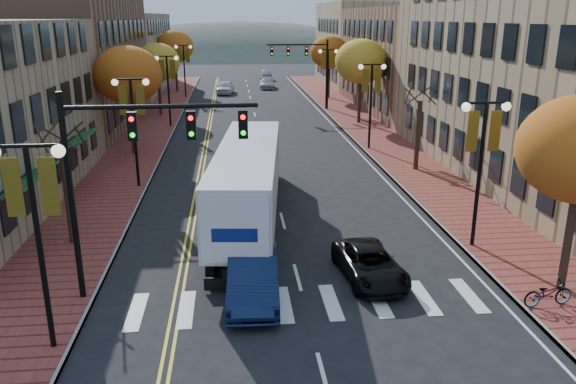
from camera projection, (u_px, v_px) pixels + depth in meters
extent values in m
plane|color=black|center=(313.00, 336.00, 16.82)|extent=(200.00, 200.00, 0.00)
cube|color=brown|center=(151.00, 130.00, 46.79)|extent=(4.00, 85.00, 0.15)
cube|color=brown|center=(362.00, 126.00, 48.51)|extent=(4.00, 85.00, 0.15)
cube|color=brown|center=(56.00, 61.00, 47.72)|extent=(12.00, 24.00, 11.00)
cube|color=#9E8966|center=(114.00, 52.00, 71.68)|extent=(12.00, 26.00, 9.50)
cube|color=brown|center=(435.00, 59.00, 56.96)|extent=(15.00, 24.00, 10.00)
cube|color=#9E8966|center=(380.00, 44.00, 77.70)|extent=(15.00, 20.00, 11.00)
cylinder|color=#382619|center=(67.00, 194.00, 22.88)|extent=(0.28, 0.28, 4.20)
cylinder|color=#382619|center=(131.00, 118.00, 37.96)|extent=(0.28, 0.28, 4.90)
ellipsoid|color=#C55117|center=(128.00, 75.00, 37.11)|extent=(4.48, 4.48, 3.81)
cylinder|color=#382619|center=(159.00, 91.00, 53.20)|extent=(0.28, 0.28, 4.55)
ellipsoid|color=gold|center=(157.00, 62.00, 52.41)|extent=(4.16, 4.16, 3.54)
cylinder|color=#382619|center=(176.00, 71.00, 70.22)|extent=(0.28, 0.28, 5.04)
ellipsoid|color=#C55117|center=(175.00, 46.00, 69.34)|extent=(4.61, 4.61, 3.92)
cylinder|color=#382619|center=(570.00, 226.00, 18.85)|extent=(0.28, 0.28, 4.55)
cylinder|color=#382619|center=(418.00, 135.00, 34.09)|extent=(0.28, 0.28, 4.20)
cylinder|color=#382619|center=(360.00, 95.00, 49.18)|extent=(0.28, 0.28, 4.90)
ellipsoid|color=gold|center=(361.00, 61.00, 48.32)|extent=(4.48, 4.48, 3.81)
cylinder|color=#382619|center=(329.00, 77.00, 64.39)|extent=(0.28, 0.28, 4.76)
ellipsoid|color=#C55117|center=(329.00, 52.00, 63.56)|extent=(4.35, 4.35, 3.70)
cylinder|color=black|center=(41.00, 254.00, 15.20)|extent=(0.16, 0.16, 6.00)
cylinder|color=black|center=(25.00, 146.00, 14.30)|extent=(1.60, 0.10, 0.10)
sphere|color=#FFF2CC|center=(58.00, 151.00, 14.42)|extent=(0.36, 0.36, 0.36)
cube|color=#AE8417|center=(13.00, 188.00, 14.59)|extent=(0.45, 0.03, 1.60)
cube|color=#AE8417|center=(49.00, 187.00, 14.68)|extent=(0.45, 0.03, 1.60)
cylinder|color=black|center=(135.00, 135.00, 30.39)|extent=(0.16, 0.16, 6.00)
cylinder|color=black|center=(130.00, 79.00, 29.49)|extent=(1.60, 0.10, 0.10)
sphere|color=#FFF2CC|center=(115.00, 82.00, 29.46)|extent=(0.36, 0.36, 0.36)
sphere|color=#FFF2CC|center=(146.00, 82.00, 29.61)|extent=(0.36, 0.36, 0.36)
cube|color=#AE8417|center=(123.00, 100.00, 29.78)|extent=(0.45, 0.03, 1.60)
cube|color=#AE8417|center=(140.00, 100.00, 29.87)|extent=(0.45, 0.03, 1.60)
cylinder|color=black|center=(169.00, 92.00, 47.48)|extent=(0.16, 0.16, 6.00)
cylinder|color=black|center=(166.00, 56.00, 46.58)|extent=(1.60, 0.10, 0.10)
sphere|color=#FFF2CC|center=(157.00, 58.00, 46.55)|extent=(0.36, 0.36, 0.36)
sphere|color=#FFF2CC|center=(176.00, 58.00, 46.70)|extent=(0.36, 0.36, 0.36)
cube|color=#AE8417|center=(162.00, 70.00, 46.87)|extent=(0.45, 0.03, 1.60)
cube|color=#AE8417|center=(173.00, 70.00, 46.95)|extent=(0.45, 0.03, 1.60)
cylinder|color=black|center=(185.00, 72.00, 64.57)|extent=(0.16, 0.16, 6.00)
cylinder|color=black|center=(183.00, 45.00, 63.67)|extent=(1.60, 0.10, 0.10)
sphere|color=#FFF2CC|center=(176.00, 47.00, 63.64)|extent=(0.36, 0.36, 0.36)
sphere|color=#FFF2CC|center=(190.00, 47.00, 63.79)|extent=(0.36, 0.36, 0.36)
cube|color=#AE8417|center=(180.00, 55.00, 63.96)|extent=(0.45, 0.03, 1.60)
cube|color=#AE8417|center=(188.00, 55.00, 64.04)|extent=(0.45, 0.03, 1.60)
cylinder|color=black|center=(479.00, 178.00, 22.33)|extent=(0.16, 0.16, 6.00)
cylinder|color=black|center=(487.00, 103.00, 21.43)|extent=(1.60, 0.10, 0.10)
sphere|color=#FFF2CC|center=(466.00, 107.00, 21.40)|extent=(0.36, 0.36, 0.36)
sphere|color=#FFF2CC|center=(506.00, 106.00, 21.56)|extent=(0.36, 0.36, 0.36)
cube|color=#AE8417|center=(473.00, 131.00, 21.72)|extent=(0.45, 0.03, 1.60)
cube|color=#AE8417|center=(495.00, 131.00, 21.81)|extent=(0.45, 0.03, 1.60)
cylinder|color=black|center=(370.00, 108.00, 39.42)|extent=(0.16, 0.16, 6.00)
cylinder|color=black|center=(372.00, 64.00, 38.52)|extent=(1.60, 0.10, 0.10)
sphere|color=#FFF2CC|center=(361.00, 67.00, 38.49)|extent=(0.36, 0.36, 0.36)
sphere|color=#FFF2CC|center=(384.00, 67.00, 38.64)|extent=(0.36, 0.36, 0.36)
cube|color=#AE8417|center=(365.00, 81.00, 38.81)|extent=(0.45, 0.03, 1.60)
cube|color=#AE8417|center=(378.00, 81.00, 38.89)|extent=(0.45, 0.03, 1.60)
cylinder|color=black|center=(328.00, 80.00, 56.51)|extent=(0.16, 0.16, 6.00)
cylinder|color=black|center=(328.00, 50.00, 55.61)|extent=(1.60, 0.10, 0.10)
sphere|color=#FFF2CC|center=(320.00, 51.00, 55.58)|extent=(0.36, 0.36, 0.36)
sphere|color=#FFF2CC|center=(336.00, 51.00, 55.73)|extent=(0.36, 0.36, 0.36)
cube|color=#AE8417|center=(324.00, 61.00, 55.90)|extent=(0.45, 0.03, 1.60)
cube|color=#AE8417|center=(332.00, 61.00, 55.98)|extent=(0.45, 0.03, 1.60)
cylinder|color=black|center=(72.00, 202.00, 17.91)|extent=(0.20, 0.20, 7.00)
cylinder|color=black|center=(161.00, 107.00, 17.30)|extent=(6.00, 0.14, 0.14)
cube|color=black|center=(133.00, 126.00, 17.39)|extent=(0.30, 0.25, 0.90)
sphere|color=#FF0C0C|center=(131.00, 119.00, 17.18)|extent=(0.16, 0.16, 0.16)
cube|color=black|center=(191.00, 125.00, 17.56)|extent=(0.30, 0.25, 0.90)
sphere|color=#FF0C0C|center=(191.00, 118.00, 17.36)|extent=(0.16, 0.16, 0.16)
cube|color=black|center=(243.00, 124.00, 17.72)|extent=(0.30, 0.25, 0.90)
sphere|color=#FF0C0C|center=(243.00, 117.00, 17.51)|extent=(0.16, 0.16, 0.16)
cylinder|color=black|center=(327.00, 75.00, 56.35)|extent=(0.20, 0.20, 7.00)
cylinder|color=black|center=(297.00, 45.00, 55.17)|extent=(6.00, 0.14, 0.14)
cube|color=black|center=(306.00, 51.00, 55.43)|extent=(0.30, 0.25, 0.90)
sphere|color=#FF0C0C|center=(307.00, 48.00, 55.22)|extent=(0.16, 0.16, 0.16)
cube|color=black|center=(288.00, 51.00, 55.26)|extent=(0.30, 0.25, 0.90)
sphere|color=#FF0C0C|center=(288.00, 48.00, 55.05)|extent=(0.16, 0.16, 0.16)
cube|color=black|center=(272.00, 51.00, 55.10)|extent=(0.30, 0.25, 0.90)
sphere|color=#FF0C0C|center=(272.00, 49.00, 54.90)|extent=(0.16, 0.16, 0.16)
cube|color=black|center=(249.00, 214.00, 24.84)|extent=(2.22, 12.43, 0.33)
cube|color=silver|center=(248.00, 177.00, 24.34)|extent=(3.74, 12.58, 2.67)
cube|color=black|center=(258.00, 156.00, 31.89)|extent=(2.66, 3.09, 2.38)
cylinder|color=black|center=(212.00, 268.00, 20.21)|extent=(0.43, 0.98, 0.95)
cylinder|color=black|center=(267.00, 269.00, 20.21)|extent=(0.43, 0.98, 0.95)
cylinder|color=black|center=(216.00, 256.00, 21.30)|extent=(0.43, 0.98, 0.95)
cylinder|color=black|center=(268.00, 256.00, 21.30)|extent=(0.43, 0.98, 0.95)
cylinder|color=black|center=(239.00, 180.00, 31.13)|extent=(0.43, 0.98, 0.95)
cylinder|color=black|center=(275.00, 180.00, 31.12)|extent=(0.43, 0.98, 0.95)
cylinder|color=black|center=(242.00, 170.00, 33.13)|extent=(0.43, 0.98, 0.95)
cylinder|color=black|center=(276.00, 170.00, 33.12)|extent=(0.43, 0.98, 0.95)
imported|color=#0E1838|center=(253.00, 276.00, 18.91)|extent=(1.85, 4.82, 1.57)
imported|color=black|center=(370.00, 264.00, 20.32)|extent=(2.31, 4.37, 1.17)
imported|color=silver|center=(225.00, 87.00, 69.27)|extent=(2.43, 4.86, 1.59)
imported|color=#9A9AA1|center=(267.00, 83.00, 74.51)|extent=(2.20, 4.75, 1.34)
imported|color=#9999A0|center=(265.00, 75.00, 84.89)|extent=(1.76, 4.29, 1.38)
imported|color=gray|center=(548.00, 293.00, 18.15)|extent=(1.74, 0.75, 0.89)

